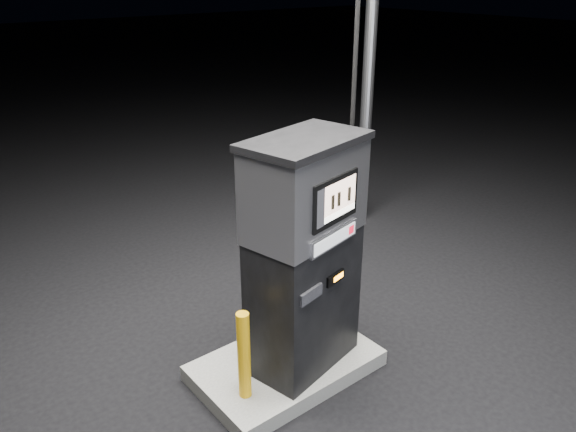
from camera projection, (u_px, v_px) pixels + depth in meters
ground at (286, 372)px, 5.12m from camera, size 80.00×80.00×0.00m
pump_island at (286, 365)px, 5.09m from camera, size 1.60×1.00×0.15m
fuel_dispenser at (305, 255)px, 4.64m from camera, size 1.19×0.81×4.27m
bollard_left at (244, 356)px, 4.48m from camera, size 0.13×0.13×0.79m
bollard_right at (346, 292)px, 5.32m from camera, size 0.14×0.14×0.84m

